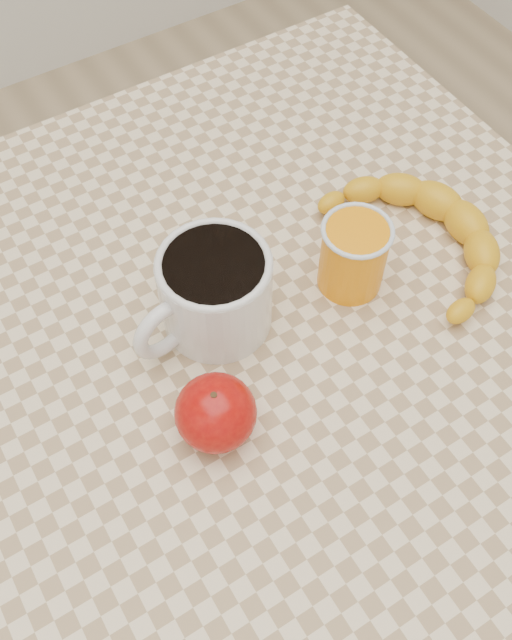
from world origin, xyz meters
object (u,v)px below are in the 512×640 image
orange_juice_glass (353,255)px  apple (216,413)px  table (256,373)px  banana (423,237)px  coffee_mug (213,291)px

orange_juice_glass → apple: 0.21m
table → banana: (0.20, -0.00, 0.11)m
table → banana: bearing=-0.8°
table → banana: size_ratio=3.13×
coffee_mug → banana: (0.23, -0.04, -0.03)m
coffee_mug → banana: coffee_mug is taller
table → banana: banana is taller
orange_juice_glass → banana: orange_juice_glass is taller
coffee_mug → orange_juice_glass: size_ratio=1.93×
table → orange_juice_glass: 0.17m
coffee_mug → table: bearing=-49.9°
coffee_mug → apple: (-0.06, -0.10, -0.02)m
banana → apple: bearing=-164.7°
apple → banana: apple is taller
orange_juice_glass → coffee_mug: bearing=167.9°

